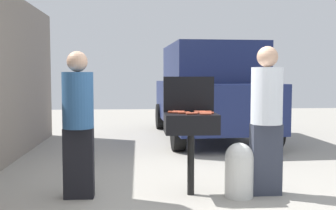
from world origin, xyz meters
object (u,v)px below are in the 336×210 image
at_px(hot_dog_1, 184,113).
at_px(propane_tank, 239,169).
at_px(hot_dog_5, 205,112).
at_px(person_right, 266,115).
at_px(hot_dog_4, 174,112).
at_px(hot_dog_7, 178,112).
at_px(person_left, 78,119).
at_px(hot_dog_8, 208,113).
at_px(parked_minivan, 209,91).
at_px(hot_dog_3, 206,112).
at_px(hot_dog_6, 206,114).
at_px(hot_dog_9, 199,112).
at_px(bbq_grill, 191,126).
at_px(hot_dog_10, 179,112).
at_px(hot_dog_2, 192,113).

distance_m(hot_dog_1, propane_tank, 0.89).
height_order(hot_dog_5, person_right, person_right).
xyz_separation_m(hot_dog_4, hot_dog_7, (0.05, -0.04, 0.00)).
distance_m(person_left, person_right, 2.13).
bearing_deg(hot_dog_8, parked_minivan, 79.87).
bearing_deg(hot_dog_1, hot_dog_8, -9.77).
distance_m(hot_dog_3, hot_dog_5, 0.05).
relative_size(hot_dog_4, hot_dog_6, 1.00).
bearing_deg(hot_dog_9, hot_dog_1, -146.24).
xyz_separation_m(hot_dog_4, parked_minivan, (1.14, 4.15, 0.08)).
distance_m(bbq_grill, hot_dog_4, 0.26).
relative_size(hot_dog_7, hot_dog_9, 1.00).
bearing_deg(person_right, hot_dog_9, 3.97).
xyz_separation_m(hot_dog_4, hot_dog_10, (0.07, 0.05, 0.00)).
bearing_deg(hot_dog_1, bbq_grill, 9.99).
bearing_deg(person_left, hot_dog_4, 2.71).
height_order(bbq_grill, hot_dog_4, hot_dog_4).
xyz_separation_m(hot_dog_2, hot_dog_6, (0.15, -0.05, 0.00)).
bearing_deg(hot_dog_1, hot_dog_5, 11.50).
height_order(hot_dog_3, hot_dog_5, same).
xyz_separation_m(hot_dog_4, person_right, (1.05, -0.13, -0.03)).
bearing_deg(bbq_grill, person_right, -2.74).
relative_size(hot_dog_1, hot_dog_7, 1.00).
height_order(hot_dog_2, person_left, person_left).
distance_m(hot_dog_3, hot_dog_9, 0.08).
distance_m(hot_dog_4, hot_dog_10, 0.08).
xyz_separation_m(hot_dog_5, hot_dog_7, (-0.32, 0.01, 0.00)).
relative_size(hot_dog_5, hot_dog_10, 1.00).
bearing_deg(hot_dog_6, hot_dog_4, 142.80).
distance_m(hot_dog_10, person_left, 1.15).
height_order(hot_dog_6, hot_dog_10, same).
relative_size(bbq_grill, propane_tank, 1.52).
bearing_deg(hot_dog_6, hot_dog_8, 67.39).
xyz_separation_m(hot_dog_10, person_left, (-1.14, -0.16, -0.06)).
relative_size(hot_dog_3, person_left, 0.08).
height_order(hot_dog_1, hot_dog_7, same).
xyz_separation_m(bbq_grill, propane_tank, (0.53, -0.13, -0.47)).
height_order(hot_dog_4, person_left, person_left).
bearing_deg(hot_dog_7, person_right, -4.97).
bearing_deg(bbq_grill, parked_minivan, 77.32).
height_order(hot_dog_2, hot_dog_4, same).
bearing_deg(propane_tank, hot_dog_1, 169.40).
height_order(hot_dog_5, hot_dog_9, same).
height_order(bbq_grill, hot_dog_7, hot_dog_7).
distance_m(hot_dog_2, hot_dog_6, 0.15).
bearing_deg(hot_dog_10, hot_dog_7, -102.95).
distance_m(bbq_grill, parked_minivan, 4.35).
height_order(hot_dog_6, hot_dog_9, same).
relative_size(hot_dog_10, person_right, 0.08).
distance_m(hot_dog_1, hot_dog_10, 0.16).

